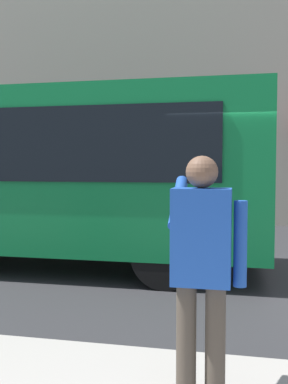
{
  "coord_description": "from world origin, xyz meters",
  "views": [
    {
      "loc": [
        0.25,
        7.35,
        1.78
      ],
      "look_at": [
        1.92,
        -0.43,
        1.32
      ],
      "focal_mm": 41.86,
      "sensor_mm": 36.0,
      "label": 1
    }
  ],
  "objects": [
    {
      "name": "ground_plane",
      "position": [
        0.0,
        0.0,
        0.0
      ],
      "size": [
        60.0,
        60.0,
        0.0
      ],
      "primitive_type": "plane",
      "color": "#2B2B2D"
    },
    {
      "name": "red_bus",
      "position": [
        4.3,
        -0.06,
        1.68
      ],
      "size": [
        9.05,
        2.54,
        3.08
      ],
      "color": "#0F7238",
      "rests_on": "ground_plane"
    },
    {
      "name": "pedestrian_photographer",
      "position": [
        0.49,
        4.31,
        1.14
      ],
      "size": [
        0.53,
        0.52,
        1.7
      ],
      "color": "#4C4238",
      "rests_on": "sidewalk_curb"
    },
    {
      "name": "building_facade_far",
      "position": [
        -0.02,
        -6.8,
        5.99
      ],
      "size": [
        28.0,
        1.55,
        12.0
      ],
      "color": "#A89E8E",
      "rests_on": "ground_plane"
    }
  ]
}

